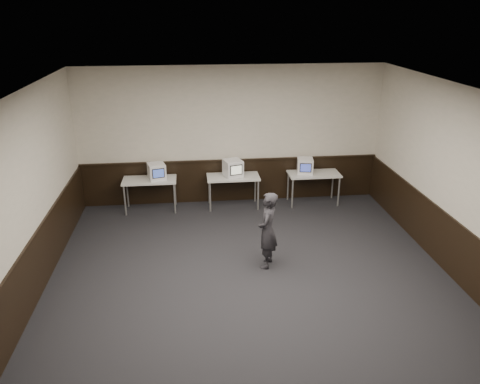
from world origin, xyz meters
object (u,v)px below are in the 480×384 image
at_px(desk_right, 314,176).
at_px(emac_center, 233,168).
at_px(desk_center, 233,179).
at_px(emac_left, 157,171).
at_px(person, 267,230).
at_px(desk_left, 150,182).
at_px(emac_right, 305,166).

height_order(desk_right, emac_center, emac_center).
bearing_deg(emac_center, desk_center, 5.86).
bearing_deg(emac_left, emac_center, -14.64).
distance_m(emac_center, person, 2.79).
bearing_deg(desk_left, emac_center, -0.03).
height_order(desk_center, emac_center, emac_center).
height_order(desk_right, emac_left, emac_left).
bearing_deg(emac_center, emac_right, -15.16).
xyz_separation_m(desk_center, emac_left, (-1.72, -0.01, 0.25)).
distance_m(desk_left, emac_right, 3.59).
bearing_deg(desk_center, desk_right, 0.00).
xyz_separation_m(desk_right, emac_left, (-3.62, -0.01, 0.25)).
distance_m(desk_left, desk_center, 1.90).
relative_size(desk_left, person, 0.85).
bearing_deg(emac_center, desk_right, -15.88).
distance_m(desk_left, desk_right, 3.80).
xyz_separation_m(desk_center, desk_right, (1.90, 0.00, 0.00)).
bearing_deg(emac_right, desk_center, -169.67).
bearing_deg(desk_left, desk_center, 0.00).
distance_m(desk_left, emac_left, 0.31).
distance_m(desk_left, emac_center, 1.92).
distance_m(desk_center, person, 2.78).
distance_m(desk_right, emac_left, 3.63).
bearing_deg(desk_right, person, -119.43).
relative_size(desk_right, emac_right, 2.78).
bearing_deg(desk_center, emac_center, -158.23).
relative_size(desk_right, person, 0.85).
xyz_separation_m(emac_center, person, (0.35, -2.76, -0.24)).
xyz_separation_m(emac_left, person, (2.07, -2.75, -0.23)).
xyz_separation_m(emac_center, emac_right, (1.69, 0.02, -0.02)).
bearing_deg(emac_right, desk_left, -170.06).
relative_size(emac_left, emac_right, 1.08).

